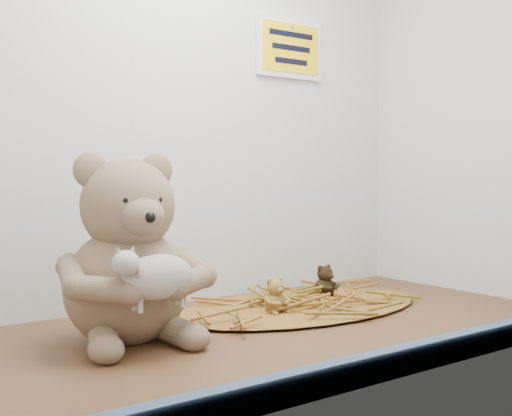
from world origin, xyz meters
TOP-DOWN VIEW (x-y plane):
  - alcove_shell at (0.00, 9.00)cm, footprint 120.40×60.20cm
  - front_rail at (0.00, -28.80)cm, footprint 119.28×2.20cm
  - straw_bed at (18.15, 10.84)cm, footprint 54.70×31.76cm
  - main_teddy at (-20.01, 8.17)cm, footprint 26.26×27.48cm
  - toy_lamb at (-20.01, -2.55)cm, footprint 14.31×8.74cm
  - mini_teddy_tan at (9.31, 7.86)cm, footprint 5.38×5.66cm
  - mini_teddy_brown at (26.99, 13.83)cm, footprint 5.82×6.10cm
  - wall_sign at (30.00, 29.40)cm, footprint 16.00×1.20cm

SIDE VIEW (x-z plane):
  - straw_bed at x=18.15cm, z-range 0.00..1.06cm
  - front_rail at x=0.00cm, z-range 0.00..3.60cm
  - mini_teddy_tan at x=9.31cm, z-range 1.06..7.51cm
  - mini_teddy_brown at x=26.99cm, z-range 1.06..7.81cm
  - toy_lamb at x=-20.01cm, z-range 6.94..16.19cm
  - main_teddy at x=-20.01cm, z-range 0.00..29.91cm
  - alcove_shell at x=0.00cm, z-range -0.20..90.20cm
  - wall_sign at x=30.00cm, z-range 49.50..60.50cm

